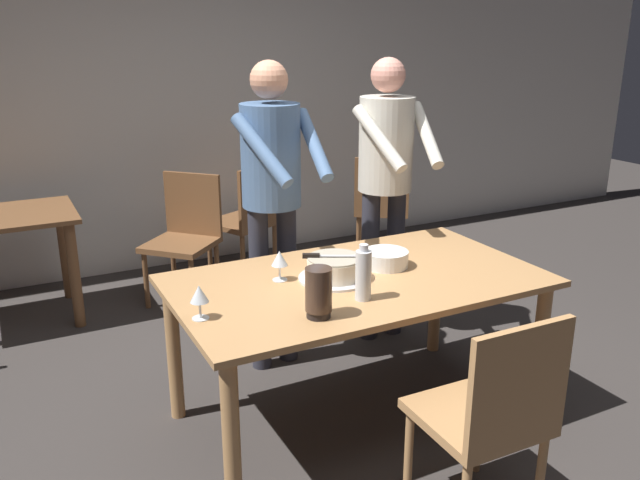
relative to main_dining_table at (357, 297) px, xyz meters
The scene contains 16 objects.
ground_plane 0.65m from the main_dining_table, ahead, with size 14.00×14.00×0.00m, color #383330.
back_wall 2.82m from the main_dining_table, 90.00° to the left, with size 10.00×0.12×2.70m, color silver.
main_dining_table is the anchor object (origin of this frame).
cake_on_platter 0.18m from the main_dining_table, 162.11° to the left, with size 0.34×0.34×0.11m.
cake_knife 0.28m from the main_dining_table, 158.39° to the left, with size 0.25×0.14×0.02m.
plate_stack 0.26m from the main_dining_table, 19.48° to the left, with size 0.22×0.22×0.08m.
wine_glass_near 0.42m from the main_dining_table, 157.69° to the left, with size 0.08×0.08×0.14m.
wine_glass_far 0.83m from the main_dining_table, behind, with size 0.08×0.08×0.14m.
water_bottle 0.33m from the main_dining_table, 115.15° to the right, with size 0.07×0.07×0.25m.
hurricane_lamp 0.52m from the main_dining_table, 139.72° to the right, with size 0.11×0.11×0.21m.
person_cutting_cake 0.83m from the main_dining_table, 100.37° to the left, with size 0.46×0.57×1.72m.
person_standing_beside 1.05m from the main_dining_table, 49.82° to the left, with size 0.47×0.56×1.72m.
chair_near_side 0.89m from the main_dining_table, 84.79° to the right, with size 0.45×0.45×0.90m.
background_chair_0 2.12m from the main_dining_table, 83.09° to the left, with size 0.59×0.59×0.90m.
background_chair_1 1.92m from the main_dining_table, 99.05° to the left, with size 0.62×0.62×0.90m.
background_chair_2 2.39m from the main_dining_table, 54.75° to the left, with size 0.61×0.61×0.90m.
Camera 1 is at (-1.46, -2.46, 1.86)m, focal length 36.50 mm.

